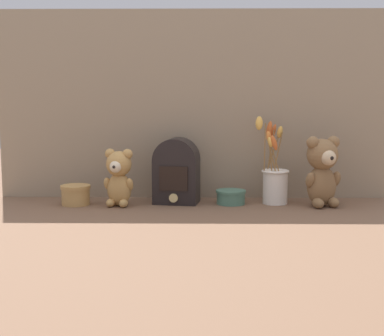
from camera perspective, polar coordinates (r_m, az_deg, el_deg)
The scene contains 8 objects.
ground_plane at distance 2.08m, azimuth -0.01°, elevation -3.65°, with size 4.00×4.00×0.00m, color brown.
backdrop_wall at distance 2.21m, azimuth 0.07°, elevation 6.15°, with size 1.46×0.02×0.70m.
teddy_bear_large at distance 2.09m, azimuth 12.57°, elevation -0.19°, with size 0.14×0.13×0.25m.
teddy_bear_medium at distance 2.07m, azimuth -7.11°, elevation -0.81°, with size 0.11×0.10×0.20m.
flower_vase at distance 2.12m, azimuth 8.00°, elevation -1.05°, with size 0.13×0.13×0.32m.
vintage_radio at distance 2.11m, azimuth -1.52°, elevation -0.27°, with size 0.17×0.13×0.24m.
decorative_tin_tall at distance 2.13m, azimuth -11.22°, elevation -2.57°, with size 0.11×0.11×0.07m.
decorative_tin_short at distance 2.11m, azimuth 3.79°, elevation -2.82°, with size 0.11×0.11×0.05m.
Camera 1 is at (0.04, -2.04, 0.40)m, focal length 55.00 mm.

